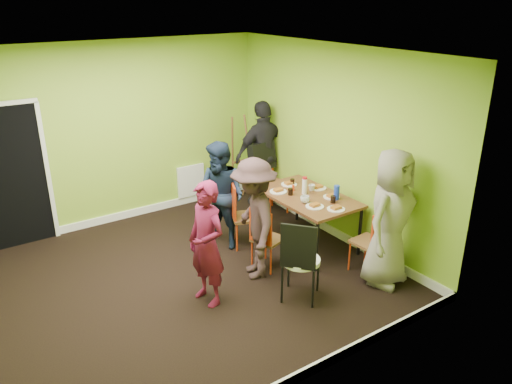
# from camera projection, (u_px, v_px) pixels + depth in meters

# --- Properties ---
(ground) EXTENTS (5.00, 5.00, 0.00)m
(ground) POSITION_uv_depth(u_px,v_px,m) (181.00, 280.00, 6.37)
(ground) COLOR black
(ground) RESTS_ON ground
(room_walls) EXTENTS (5.04, 4.54, 2.82)m
(room_walls) POSITION_uv_depth(u_px,v_px,m) (173.00, 209.00, 6.02)
(room_walls) COLOR #8DBF31
(room_walls) RESTS_ON ground
(dining_table) EXTENTS (0.90, 1.50, 0.75)m
(dining_table) POSITION_uv_depth(u_px,v_px,m) (307.00, 199.00, 7.08)
(dining_table) COLOR black
(dining_table) RESTS_ON ground
(chair_left_far) EXTENTS (0.52, 0.52, 0.95)m
(chair_left_far) POSITION_uv_depth(u_px,v_px,m) (241.00, 211.00, 7.07)
(chair_left_far) COLOR red
(chair_left_far) RESTS_ON ground
(chair_left_near) EXTENTS (0.46, 0.46, 0.88)m
(chair_left_near) POSITION_uv_depth(u_px,v_px,m) (265.00, 235.00, 6.47)
(chair_left_near) COLOR red
(chair_left_near) RESTS_ON ground
(chair_back_end) EXTENTS (0.51, 0.60, 1.15)m
(chair_back_end) POSITION_uv_depth(u_px,v_px,m) (264.00, 163.00, 8.19)
(chair_back_end) COLOR red
(chair_back_end) RESTS_ON ground
(chair_front_end) EXTENTS (0.40, 0.40, 0.91)m
(chair_front_end) POSITION_uv_depth(u_px,v_px,m) (374.00, 238.00, 6.35)
(chair_front_end) COLOR red
(chair_front_end) RESTS_ON ground
(chair_bentwood) EXTENTS (0.57, 0.57, 1.05)m
(chair_bentwood) POSITION_uv_depth(u_px,v_px,m) (300.00, 257.00, 5.75)
(chair_bentwood) COLOR black
(chair_bentwood) RESTS_ON ground
(easel) EXTENTS (0.63, 0.59, 1.57)m
(easel) POSITION_uv_depth(u_px,v_px,m) (245.00, 159.00, 8.55)
(easel) COLOR brown
(easel) RESTS_ON ground
(plate_near_left) EXTENTS (0.25, 0.25, 0.01)m
(plate_near_left) POSITION_uv_depth(u_px,v_px,m) (278.00, 191.00, 7.18)
(plate_near_left) COLOR white
(plate_near_left) RESTS_ON dining_table
(plate_near_right) EXTENTS (0.25, 0.25, 0.01)m
(plate_near_right) POSITION_uv_depth(u_px,v_px,m) (315.00, 206.00, 6.68)
(plate_near_right) COLOR white
(plate_near_right) RESTS_ON dining_table
(plate_far_back) EXTENTS (0.24, 0.24, 0.01)m
(plate_far_back) POSITION_uv_depth(u_px,v_px,m) (289.00, 184.00, 7.45)
(plate_far_back) COLOR white
(plate_far_back) RESTS_ON dining_table
(plate_far_front) EXTENTS (0.24, 0.24, 0.01)m
(plate_far_front) POSITION_uv_depth(u_px,v_px,m) (336.00, 209.00, 6.59)
(plate_far_front) COLOR white
(plate_far_front) RESTS_ON dining_table
(plate_wall_back) EXTENTS (0.24, 0.24, 0.01)m
(plate_wall_back) POSITION_uv_depth(u_px,v_px,m) (318.00, 188.00, 7.31)
(plate_wall_back) COLOR white
(plate_wall_back) RESTS_ON dining_table
(plate_wall_front) EXTENTS (0.23, 0.23, 0.01)m
(plate_wall_front) POSITION_uv_depth(u_px,v_px,m) (332.00, 197.00, 6.99)
(plate_wall_front) COLOR white
(plate_wall_front) RESTS_ON dining_table
(thermos) EXTENTS (0.07, 0.07, 0.23)m
(thermos) POSITION_uv_depth(u_px,v_px,m) (305.00, 186.00, 7.07)
(thermos) COLOR white
(thermos) RESTS_ON dining_table
(blue_bottle) EXTENTS (0.08, 0.08, 0.21)m
(blue_bottle) POSITION_uv_depth(u_px,v_px,m) (337.00, 193.00, 6.88)
(blue_bottle) COLOR #1736B3
(blue_bottle) RESTS_ON dining_table
(orange_bottle) EXTENTS (0.04, 0.04, 0.09)m
(orange_bottle) POSITION_uv_depth(u_px,v_px,m) (293.00, 188.00, 7.21)
(orange_bottle) COLOR red
(orange_bottle) RESTS_ON dining_table
(glass_mid) EXTENTS (0.07, 0.07, 0.10)m
(glass_mid) POSITION_uv_depth(u_px,v_px,m) (290.00, 192.00, 7.06)
(glass_mid) COLOR black
(glass_mid) RESTS_ON dining_table
(glass_back) EXTENTS (0.07, 0.07, 0.09)m
(glass_back) POSITION_uv_depth(u_px,v_px,m) (292.00, 182.00, 7.45)
(glass_back) COLOR black
(glass_back) RESTS_ON dining_table
(glass_front) EXTENTS (0.07, 0.07, 0.10)m
(glass_front) POSITION_uv_depth(u_px,v_px,m) (333.00, 199.00, 6.79)
(glass_front) COLOR black
(glass_front) RESTS_ON dining_table
(cup_a) EXTENTS (0.12, 0.12, 0.10)m
(cup_a) POSITION_uv_depth(u_px,v_px,m) (305.00, 199.00, 6.79)
(cup_a) COLOR white
(cup_a) RESTS_ON dining_table
(cup_b) EXTENTS (0.10, 0.10, 0.09)m
(cup_b) POSITION_uv_depth(u_px,v_px,m) (312.00, 188.00, 7.21)
(cup_b) COLOR white
(cup_b) RESTS_ON dining_table
(person_standing) EXTENTS (0.45, 0.60, 1.50)m
(person_standing) POSITION_uv_depth(u_px,v_px,m) (207.00, 244.00, 5.69)
(person_standing) COLOR maroon
(person_standing) RESTS_ON ground
(person_left_far) EXTENTS (0.81, 0.91, 1.54)m
(person_left_far) POSITION_uv_depth(u_px,v_px,m) (221.00, 196.00, 6.98)
(person_left_far) COLOR #152136
(person_left_far) RESTS_ON ground
(person_left_near) EXTENTS (0.92, 1.16, 1.58)m
(person_left_near) POSITION_uv_depth(u_px,v_px,m) (254.00, 219.00, 6.23)
(person_left_near) COLOR #332222
(person_left_near) RESTS_ON ground
(person_back_end) EXTENTS (1.08, 0.48, 1.81)m
(person_back_end) POSITION_uv_depth(u_px,v_px,m) (264.00, 155.00, 8.33)
(person_back_end) COLOR black
(person_back_end) RESTS_ON ground
(person_front_end) EXTENTS (0.97, 0.76, 1.75)m
(person_front_end) POSITION_uv_depth(u_px,v_px,m) (390.00, 218.00, 6.05)
(person_front_end) COLOR gray
(person_front_end) RESTS_ON ground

